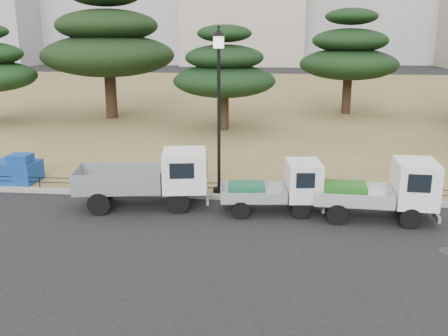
# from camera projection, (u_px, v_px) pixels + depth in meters

# --- Properties ---
(ground) EXTENTS (220.00, 220.00, 0.00)m
(ground) POSITION_uv_depth(u_px,v_px,m) (217.00, 226.00, 15.28)
(ground) COLOR black
(lawn) EXTENTS (120.00, 56.00, 0.15)m
(lawn) POSITION_uv_depth(u_px,v_px,m) (258.00, 99.00, 44.63)
(lawn) COLOR olive
(lawn) RESTS_ON ground
(curb) EXTENTS (120.00, 0.25, 0.16)m
(curb) POSITION_uv_depth(u_px,v_px,m) (226.00, 197.00, 17.75)
(curb) COLOR gray
(curb) RESTS_ON ground
(truck_large) EXTENTS (4.57, 2.39, 1.90)m
(truck_large) POSITION_uv_depth(u_px,v_px,m) (150.00, 176.00, 16.77)
(truck_large) COLOR black
(truck_large) RESTS_ON ground
(truck_kei_front) EXTENTS (3.36, 1.72, 1.71)m
(truck_kei_front) POSITION_uv_depth(u_px,v_px,m) (279.00, 187.00, 16.24)
(truck_kei_front) COLOR black
(truck_kei_front) RESTS_ON ground
(truck_kei_rear) EXTENTS (3.74, 1.75, 1.92)m
(truck_kei_rear) POSITION_uv_depth(u_px,v_px,m) (384.00, 190.00, 15.61)
(truck_kei_rear) COLOR black
(truck_kei_rear) RESTS_ON ground
(street_lamp) EXTENTS (0.51, 0.51, 5.71)m
(street_lamp) POSITION_uv_depth(u_px,v_px,m) (219.00, 85.00, 17.05)
(street_lamp) COLOR black
(street_lamp) RESTS_ON lawn
(pipe_fence) EXTENTS (38.00, 0.04, 0.40)m
(pipe_fence) POSITION_uv_depth(u_px,v_px,m) (226.00, 186.00, 17.80)
(pipe_fence) COLOR black
(pipe_fence) RESTS_ON lawn
(tarp_pile) EXTENTS (1.75, 1.31, 1.14)m
(tarp_pile) POSITION_uv_depth(u_px,v_px,m) (16.00, 170.00, 19.19)
(tarp_pile) COLOR #123E92
(tarp_pile) RESTS_ON lawn
(pine_west_near) EXTENTS (8.69, 8.69, 8.69)m
(pine_west_near) POSITION_uv_depth(u_px,v_px,m) (108.00, 42.00, 32.71)
(pine_west_near) COLOR black
(pine_west_near) RESTS_ON lawn
(pine_center_left) EXTENTS (5.96, 5.96, 6.06)m
(pine_center_left) POSITION_uv_depth(u_px,v_px,m) (224.00, 70.00, 28.86)
(pine_center_left) COLOR black
(pine_center_left) RESTS_ON lawn
(pine_center_right) EXTENTS (6.84, 6.84, 7.26)m
(pine_center_right) POSITION_uv_depth(u_px,v_px,m) (349.00, 54.00, 34.66)
(pine_center_right) COLOR black
(pine_center_right) RESTS_ON lawn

